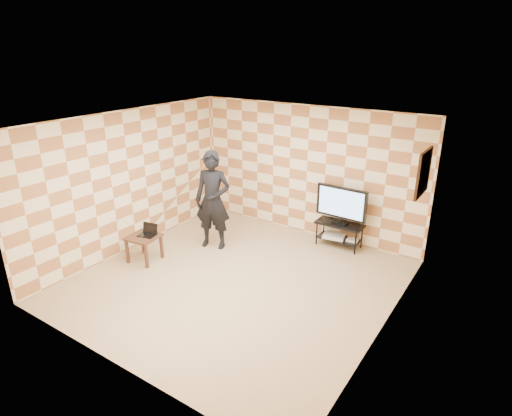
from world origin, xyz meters
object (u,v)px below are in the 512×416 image
(tv, at_px, (341,204))
(person, at_px, (213,200))
(side_table, at_px, (144,240))
(tv_stand, at_px, (339,229))

(tv, height_order, person, person)
(side_table, bearing_deg, tv, 42.70)
(tv_stand, xyz_separation_m, tv, (0.00, -0.00, 0.55))
(person, bearing_deg, tv, 14.63)
(tv, bearing_deg, side_table, -137.30)
(tv, bearing_deg, person, -146.88)
(tv_stand, xyz_separation_m, side_table, (-2.78, -2.57, 0.05))
(tv_stand, height_order, person, person)
(tv, distance_m, side_table, 3.81)
(tv_stand, xyz_separation_m, person, (-2.09, -1.37, 0.61))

